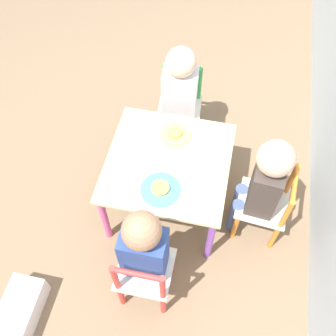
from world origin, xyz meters
name	(u,v)px	position (x,y,z in m)	size (l,w,h in m)	color
ground_plane	(168,201)	(0.00, 0.00, 0.00)	(6.00, 6.00, 0.00)	#7F664C
kids_table	(168,167)	(0.00, 0.00, 0.37)	(0.63, 0.63, 0.42)	beige
chair_red	(145,275)	(0.55, 0.00, 0.24)	(0.26, 0.26, 0.50)	silver
chair_green	(180,107)	(-0.54, -0.04, 0.24)	(0.28, 0.28, 0.50)	silver
chair_orange	(267,205)	(0.05, 0.54, 0.24)	(0.28, 0.28, 0.50)	silver
child_right	(146,247)	(0.49, 0.00, 0.43)	(0.22, 0.20, 0.72)	#7A6B5B
child_left	(180,91)	(-0.48, -0.04, 0.44)	(0.22, 0.21, 0.73)	#38383D
child_back	(263,182)	(0.04, 0.48, 0.45)	(0.21, 0.23, 0.74)	#4C608E
plate_right	(160,189)	(0.18, 0.00, 0.43)	(0.20, 0.20, 0.03)	#4C9EE0
plate_left	(175,134)	(-0.18, 0.00, 0.43)	(0.17, 0.17, 0.03)	#EADB66
storage_bin	(19,313)	(0.81, -0.58, 0.07)	(0.34, 0.17, 0.13)	silver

